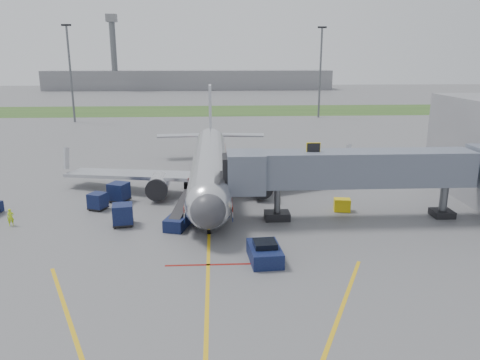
{
  "coord_description": "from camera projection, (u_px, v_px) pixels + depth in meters",
  "views": [
    {
      "loc": [
        0.59,
        -33.96,
        14.09
      ],
      "look_at": [
        2.8,
        6.78,
        3.2
      ],
      "focal_mm": 35.0,
      "sensor_mm": 36.0,
      "label": 1
    }
  ],
  "objects": [
    {
      "name": "grass_strip",
      "position": [
        212.0,
        111.0,
        123.19
      ],
      "size": [
        300.0,
        25.0,
        0.01
      ],
      "primitive_type": "cube",
      "color": "#2D4C1E",
      "rests_on": "ground"
    },
    {
      "name": "ground",
      "position": [
        209.0,
        243.0,
        36.37
      ],
      "size": [
        400.0,
        400.0,
        0.0
      ],
      "primitive_type": "plane",
      "color": "#565659",
      "rests_on": "ground"
    },
    {
      "name": "baggage_cart_b",
      "position": [
        123.0,
        215.0,
        39.86
      ],
      "size": [
        1.98,
        1.98,
        1.86
      ],
      "color": "#0C0C35",
      "rests_on": "ground"
    },
    {
      "name": "belt_loader",
      "position": [
        180.0,
        218.0,
        39.99
      ],
      "size": [
        2.62,
        5.06,
        2.38
      ],
      "color": "#0C0C35",
      "rests_on": "ground"
    },
    {
      "name": "baggage_cart_a",
      "position": [
        98.0,
        201.0,
        43.99
      ],
      "size": [
        1.94,
        1.94,
        1.59
      ],
      "color": "#0C0C35",
      "rests_on": "ground"
    },
    {
      "name": "baggage_cart_c",
      "position": [
        119.0,
        192.0,
        46.39
      ],
      "size": [
        2.29,
        2.29,
        1.9
      ],
      "color": "#0C0C35",
      "rests_on": "ground"
    },
    {
      "name": "light_mast_right",
      "position": [
        320.0,
        70.0,
        107.25
      ],
      "size": [
        2.0,
        0.44,
        20.4
      ],
      "color": "#595B60",
      "rests_on": "ground"
    },
    {
      "name": "airliner",
      "position": [
        210.0,
        165.0,
        50.4
      ],
      "size": [
        32.1,
        35.67,
        10.25
      ],
      "color": "silver",
      "rests_on": "ground"
    },
    {
      "name": "pushback_tug",
      "position": [
        265.0,
        252.0,
        33.04
      ],
      "size": [
        2.4,
        3.66,
        1.46
      ],
      "color": "#0C0C35",
      "rests_on": "ground"
    },
    {
      "name": "jet_bridge",
      "position": [
        356.0,
        170.0,
        40.71
      ],
      "size": [
        25.3,
        4.0,
        6.9
      ],
      "color": "slate",
      "rests_on": "ground"
    },
    {
      "name": "ground_power_cart",
      "position": [
        342.0,
        205.0,
        43.62
      ],
      "size": [
        1.61,
        1.2,
        1.19
      ],
      "color": "yellow",
      "rests_on": "ground"
    },
    {
      "name": "control_tower",
      "position": [
        113.0,
        47.0,
        188.98
      ],
      "size": [
        4.0,
        4.0,
        30.0
      ],
      "color": "#595B60",
      "rests_on": "ground"
    },
    {
      "name": "distant_terminal",
      "position": [
        189.0,
        80.0,
        198.81
      ],
      "size": [
        120.0,
        14.0,
        8.0
      ],
      "primitive_type": "cube",
      "color": "slate",
      "rests_on": "ground"
    },
    {
      "name": "ramp_worker",
      "position": [
        11.0,
        217.0,
        39.81
      ],
      "size": [
        0.65,
        0.58,
        1.5
      ],
      "primitive_type": "imported",
      "rotation": [
        0.0,
        0.0,
        0.51
      ],
      "color": "#BBE81B",
      "rests_on": "ground"
    },
    {
      "name": "light_mast_left",
      "position": [
        70.0,
        71.0,
        99.55
      ],
      "size": [
        2.0,
        0.44,
        20.4
      ],
      "color": "#595B60",
      "rests_on": "ground"
    },
    {
      "name": "apron_markings",
      "position": [
        208.0,
        288.0,
        29.23
      ],
      "size": [
        21.52,
        50.0,
        0.01
      ],
      "color": "gold",
      "rests_on": "ground"
    }
  ]
}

